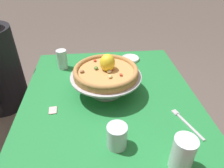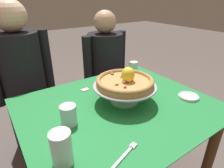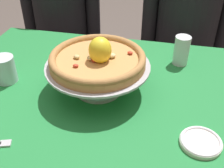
# 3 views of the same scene
# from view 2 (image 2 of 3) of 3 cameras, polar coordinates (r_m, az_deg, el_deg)

# --- Properties ---
(dining_table) EXTENTS (1.06, 0.89, 0.71)m
(dining_table) POSITION_cam_2_polar(r_m,az_deg,el_deg) (1.15, 1.94, -11.27)
(dining_table) COLOR brown
(dining_table) RESTS_ON ground
(pizza_stand) EXTENTS (0.36, 0.36, 0.11)m
(pizza_stand) POSITION_cam_2_polar(r_m,az_deg,el_deg) (1.08, 3.84, -1.70)
(pizza_stand) COLOR #B7B7C1
(pizza_stand) RESTS_ON dining_table
(pizza) EXTENTS (0.33, 0.33, 0.11)m
(pizza) POSITION_cam_2_polar(r_m,az_deg,el_deg) (1.06, 3.99, 0.90)
(pizza) COLOR tan
(pizza) RESTS_ON pizza_stand
(water_glass_back_right) EXTENTS (0.06, 0.06, 0.12)m
(water_glass_back_right) POSITION_cam_2_polar(r_m,az_deg,el_deg) (1.44, 6.50, 4.19)
(water_glass_back_right) COLOR white
(water_glass_back_right) RESTS_ON dining_table
(water_glass_side_left) EXTENTS (0.08, 0.08, 0.10)m
(water_glass_side_left) POSITION_cam_2_polar(r_m,az_deg,el_deg) (0.94, -12.95, -9.47)
(water_glass_side_left) COLOR silver
(water_glass_side_left) RESTS_ON dining_table
(water_glass_front_left) EXTENTS (0.08, 0.08, 0.14)m
(water_glass_front_left) POSITION_cam_2_polar(r_m,az_deg,el_deg) (0.75, -14.95, -18.87)
(water_glass_front_left) COLOR silver
(water_glass_front_left) RESTS_ON dining_table
(side_plate) EXTENTS (0.12, 0.12, 0.02)m
(side_plate) POSITION_cam_2_polar(r_m,az_deg,el_deg) (1.24, 22.19, -3.49)
(side_plate) COLOR silver
(side_plate) RESTS_ON dining_table
(dinner_fork) EXTENTS (0.19, 0.08, 0.01)m
(dinner_fork) POSITION_cam_2_polar(r_m,az_deg,el_deg) (0.78, 3.60, -20.93)
(dinner_fork) COLOR #B7B7C1
(dinner_fork) RESTS_ON dining_table
(sugar_packet) EXTENTS (0.05, 0.04, 0.00)m
(sugar_packet) POSITION_cam_2_polar(r_m,az_deg,el_deg) (1.26, -8.17, -1.70)
(sugar_packet) COLOR beige
(sugar_packet) RESTS_ON dining_table
(diner_left) EXTENTS (0.47, 0.35, 1.27)m
(diner_left) POSITION_cam_2_polar(r_m,az_deg,el_deg) (1.62, -24.51, -1.79)
(diner_left) COLOR black
(diner_left) RESTS_ON ground
(diner_right) EXTENTS (0.48, 0.35, 1.17)m
(diner_right) POSITION_cam_2_polar(r_m,az_deg,el_deg) (1.85, -1.89, 2.31)
(diner_right) COLOR gray
(diner_right) RESTS_ON ground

